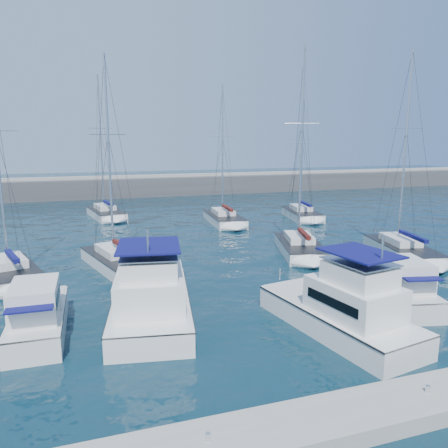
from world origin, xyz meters
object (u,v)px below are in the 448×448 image
object	(u,v)px
motor_yacht_stbd_outer	(399,289)
sailboat_back_b	(224,219)
sailboat_mid_d	(300,247)
sailboat_back_c	(302,214)
motor_yacht_port_outer	(38,317)
sailboat_mid_e	(402,250)
sailboat_back_a	(106,213)
motor_yacht_port_inner	(151,300)
sailboat_mid_b	(118,261)
sailboat_mid_a	(11,273)
motor_yacht_stbd_inner	(343,311)

from	to	relation	value
motor_yacht_stbd_outer	sailboat_back_b	xyz separation A→B (m)	(-1.65, 26.67, -0.42)
sailboat_mid_d	sailboat_back_c	size ratio (longest dim) A/B	1.20
motor_yacht_port_outer	sailboat_mid_e	distance (m)	27.55
sailboat_mid_e	sailboat_back_b	xyz separation A→B (m)	(-9.26, 17.99, -0.01)
sailboat_back_a	motor_yacht_port_outer	bearing A→B (deg)	-108.86
motor_yacht_port_inner	sailboat_mid_b	distance (m)	10.28
sailboat_mid_a	sailboat_back_c	xyz separation A→B (m)	(29.75, 14.83, -0.03)
sailboat_mid_d	sailboat_back_b	bearing A→B (deg)	113.35
motor_yacht_port_outer	sailboat_back_b	distance (m)	30.17
sailboat_mid_a	sailboat_back_b	world-z (taller)	sailboat_mid_a
motor_yacht_stbd_outer	sailboat_mid_d	world-z (taller)	sailboat_mid_d
motor_yacht_port_inner	sailboat_back_c	distance (m)	32.76
sailboat_mid_a	sailboat_back_b	xyz separation A→B (m)	(19.98, 14.91, -0.02)
motor_yacht_stbd_inner	sailboat_mid_d	distance (m)	15.24
sailboat_mid_a	sailboat_back_a	xyz separation A→B (m)	(7.53, 22.81, 0.00)
sailboat_back_a	sailboat_back_b	bearing A→B (deg)	-42.45
motor_yacht_port_outer	sailboat_mid_d	distance (m)	21.71
sailboat_back_a	sailboat_mid_d	bearing A→B (deg)	-67.71
motor_yacht_port_inner	sailboat_mid_e	xyz separation A→B (m)	(21.34, 6.49, -0.59)
sailboat_mid_e	sailboat_back_c	size ratio (longest dim) A/B	1.15
motor_yacht_port_inner	motor_yacht_stbd_outer	xyz separation A→B (m)	(13.73, -2.20, -0.19)
sailboat_mid_a	sailboat_mid_e	size ratio (longest dim) A/B	0.97
motor_yacht_port_inner	motor_yacht_port_outer	bearing A→B (deg)	-169.23
motor_yacht_port_outer	sailboat_back_c	bearing A→B (deg)	43.12
motor_yacht_stbd_outer	motor_yacht_stbd_inner	bearing A→B (deg)	-143.42
sailboat_mid_d	sailboat_back_b	xyz separation A→B (m)	(-1.79, 14.60, -0.03)
motor_yacht_port_outer	motor_yacht_stbd_outer	size ratio (longest dim) A/B	1.00
motor_yacht_port_inner	sailboat_back_a	size ratio (longest dim) A/B	0.59
sailboat_mid_b	sailboat_back_c	size ratio (longest dim) A/B	1.09
sailboat_mid_e	motor_yacht_port_outer	bearing A→B (deg)	-153.97
motor_yacht_stbd_outer	sailboat_mid_b	xyz separation A→B (m)	(-14.57, 12.43, -0.41)
motor_yacht_port_outer	motor_yacht_port_inner	bearing A→B (deg)	2.20
motor_yacht_port_outer	sailboat_mid_b	xyz separation A→B (m)	(4.58, 10.33, -0.41)
motor_yacht_stbd_inner	sailboat_mid_d	size ratio (longest dim) A/B	0.55
sailboat_mid_b	motor_yacht_port_outer	bearing A→B (deg)	-129.69
sailboat_mid_b	sailboat_back_b	bearing A→B (deg)	32.02
sailboat_mid_b	sailboat_back_b	distance (m)	19.23
motor_yacht_port_outer	motor_yacht_stbd_outer	xyz separation A→B (m)	(19.15, -2.10, -0.00)
sailboat_mid_d	sailboat_back_c	world-z (taller)	sailboat_mid_d
sailboat_mid_a	sailboat_mid_d	size ratio (longest dim) A/B	0.93
motor_yacht_stbd_outer	sailboat_mid_d	bearing A→B (deg)	102.54
motor_yacht_stbd_inner	sailboat_mid_a	bearing A→B (deg)	129.89
sailboat_mid_a	motor_yacht_port_outer	bearing A→B (deg)	-93.15
motor_yacht_stbd_inner	sailboat_mid_e	distance (m)	16.78
sailboat_mid_e	sailboat_back_a	size ratio (longest dim) A/B	0.96
sailboat_mid_b	sailboat_back_c	bearing A→B (deg)	16.19
motor_yacht_stbd_outer	sailboat_mid_b	world-z (taller)	sailboat_mid_b
sailboat_mid_a	sailboat_mid_b	xyz separation A→B (m)	(7.06, 0.66, -0.02)
sailboat_back_a	sailboat_back_b	distance (m)	14.75
sailboat_back_b	motor_yacht_port_outer	bearing A→B (deg)	-121.42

